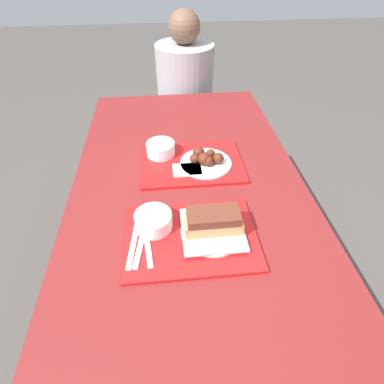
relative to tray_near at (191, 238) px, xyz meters
name	(u,v)px	position (x,y,z in m)	size (l,w,h in m)	color
ground_plane	(192,303)	(0.02, 0.17, -0.73)	(12.00, 12.00, 0.00)	#4C4742
picnic_table	(191,218)	(0.02, 0.17, -0.09)	(0.89, 1.83, 0.73)	maroon
picnic_bench_far	(176,130)	(0.02, 1.30, -0.37)	(0.84, 0.28, 0.43)	maroon
tray_near	(191,238)	(0.00, 0.00, 0.00)	(0.41, 0.30, 0.01)	red
tray_far	(192,163)	(0.04, 0.39, 0.00)	(0.41, 0.30, 0.01)	red
bowl_coleslaw_near	(153,220)	(-0.11, 0.05, 0.04)	(0.12, 0.12, 0.05)	white
brisket_sandwich_plate	(213,225)	(0.07, 0.01, 0.04)	(0.20, 0.20, 0.09)	white
plastic_fork_near	(140,245)	(-0.16, -0.02, 0.01)	(0.04, 0.17, 0.00)	white
plastic_knife_near	(148,245)	(-0.13, -0.02, 0.01)	(0.04, 0.17, 0.00)	white
plastic_spoon_near	(133,246)	(-0.18, -0.02, 0.01)	(0.04, 0.17, 0.00)	white
bowl_coleslaw_far	(161,148)	(-0.08, 0.46, 0.04)	(0.12, 0.12, 0.05)	white
wings_plate_far	(205,159)	(0.10, 0.38, 0.03)	(0.21, 0.21, 0.06)	white
napkin_far	(186,170)	(0.01, 0.34, 0.01)	(0.11, 0.08, 0.01)	white
person_seated_across	(185,81)	(0.09, 1.30, -0.02)	(0.36, 0.36, 0.70)	#9E9EA3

